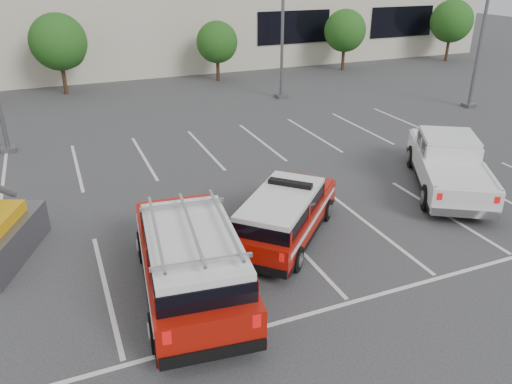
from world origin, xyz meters
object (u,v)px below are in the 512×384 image
tree_far_right (452,23)px  light_pole_right (486,11)px  convention_building (118,1)px  fire_chief_suv (285,218)px  ladder_suv (191,265)px  tree_mid_left (60,44)px  tree_right (346,32)px  white_pickup (447,168)px  tree_mid_right (218,43)px  light_pole_mid (283,7)px

tree_far_right → light_pole_right: size_ratio=0.47×
convention_building → fire_chief_suv: 31.58m
tree_far_right → ladder_suv: 36.78m
light_pole_right → ladder_suv: size_ratio=1.76×
tree_mid_left → convention_building: bearing=62.6°
tree_right → white_pickup: (-8.18, -20.35, -2.03)m
tree_right → light_pole_right: bearing=-85.7°
convention_building → tree_mid_left: 11.19m
white_pickup → convention_building: bearing=134.0°
tree_mid_right → light_pole_right: light_pole_right is taller
tree_right → ladder_suv: tree_right is taller
tree_mid_left → light_pole_right: bearing=-29.9°
tree_mid_right → tree_far_right: 20.01m
tree_far_right → light_pole_right: bearing=-127.0°
light_pole_mid → light_pole_right: bearing=-33.7°
light_pole_right → tree_far_right: bearing=53.0°
tree_right → tree_mid_right: bearing=-180.0°
light_pole_right → ladder_suv: bearing=-150.3°
tree_far_right → convention_building: bearing=158.5°
tree_mid_right → fire_chief_suv: tree_mid_right is taller
tree_mid_left → fire_chief_suv: tree_mid_left is taller
convention_building → tree_mid_left: size_ratio=12.38×
light_pole_mid → white_pickup: 14.98m
light_pole_right → light_pole_mid: bearing=146.3°
tree_far_right → fire_chief_suv: tree_far_right is taller
tree_right → light_pole_mid: bearing=-143.2°
convention_building → light_pole_right: convention_building is taller
tree_mid_left → ladder_suv: tree_mid_left is taller
tree_right → white_pickup: size_ratio=0.71×
tree_mid_right → white_pickup: tree_mid_right is taller
light_pole_mid → white_pickup: bearing=-90.3°
light_pole_mid → ladder_suv: 20.47m
light_pole_right → fire_chief_suv: bearing=-149.6°
tree_mid_left → tree_right: size_ratio=1.10×
convention_building → tree_mid_left: bearing=-117.4°
tree_far_right → white_pickup: 27.38m
tree_right → tree_far_right: 10.00m
tree_mid_left → light_pole_mid: (11.91, -6.05, 2.14)m
light_pole_mid → tree_right: bearing=36.8°
tree_mid_right → light_pole_right: size_ratio=0.39×
tree_right → light_pole_mid: 10.38m
tree_mid_left → tree_far_right: (30.00, 0.00, 0.00)m
light_pole_mid → ladder_suv: (-10.43, -17.08, -4.30)m
tree_mid_right → tree_mid_left: bearing=180.0°
tree_mid_right → light_pole_right: 16.47m
fire_chief_suv → tree_right: bearing=99.1°
convention_building → fire_chief_suv: size_ratio=12.71×
tree_mid_right → white_pickup: (1.82, -20.35, -1.76)m
ladder_suv → tree_mid_left: bearing=100.3°
convention_building → white_pickup: (6.73, -30.17, -3.98)m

